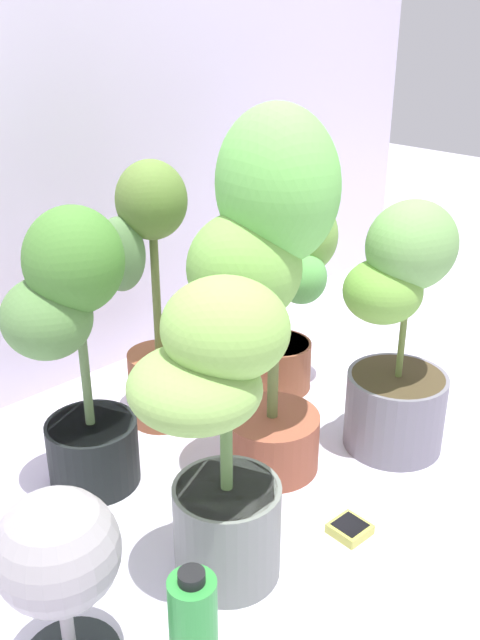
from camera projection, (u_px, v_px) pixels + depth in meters
The scene contains 11 objects.
ground_plane at pixel (288, 489), 1.77m from camera, with size 8.00×8.00×0.00m, color silver.
mylar_back_wall at pixel (59, 43), 1.91m from camera, with size 3.20×0.01×2.00m, color silver.
potted_plant_back_left at pixel (73, 339), 1.63m from camera, with size 0.35×0.32×0.71m.
potted_plant_center at pixel (266, 260), 1.61m from camera, with size 0.44×0.39×0.92m.
potted_plant_front_right at pixel (398, 335), 1.81m from camera, with size 0.32×0.28×0.68m.
potted_plant_back_right at pixel (284, 242), 2.04m from camera, with size 0.38×0.31×0.79m.
potted_plant_front_left at pixel (217, 425), 1.36m from camera, with size 0.37×0.33×0.66m.
potted_plant_back_center at pixel (151, 293), 1.90m from camera, with size 0.27×0.20×0.75m.
hygrometer_box at pixel (350, 529), 1.62m from camera, with size 0.08×0.08×0.03m.
floor_fan at pixel (58, 560), 1.20m from camera, with size 0.29×0.29×0.38m.
nutrient_bottle at pixel (194, 637), 1.20m from camera, with size 0.08×0.08×0.27m.
Camera 1 is at (-1.10, -0.94, 1.12)m, focal length 40.11 mm.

